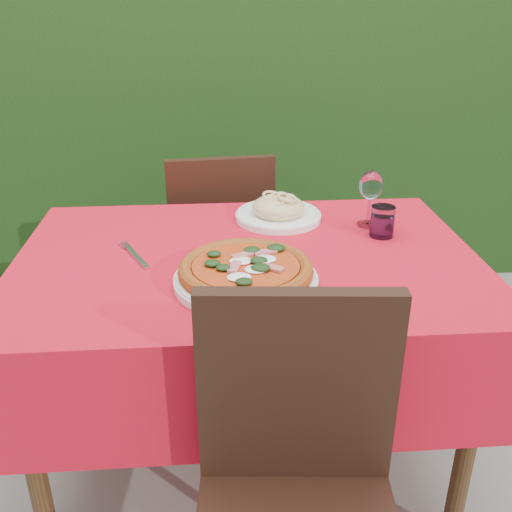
{
  "coord_description": "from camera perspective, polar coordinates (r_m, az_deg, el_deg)",
  "views": [
    {
      "loc": [
        -0.09,
        -1.41,
        1.4
      ],
      "look_at": [
        0.02,
        -0.05,
        0.77
      ],
      "focal_mm": 40.0,
      "sensor_mm": 36.0,
      "label": 1
    }
  ],
  "objects": [
    {
      "name": "hedge",
      "position": [
        3.0,
        -2.87,
        15.55
      ],
      "size": [
        3.2,
        0.55,
        1.78
      ],
      "color": "black",
      "rests_on": "ground"
    },
    {
      "name": "pasta_plate",
      "position": [
        1.8,
        2.24,
        4.51
      ],
      "size": [
        0.27,
        0.27,
        0.08
      ],
      "rotation": [
        0.0,
        0.0,
        -0.4
      ],
      "color": "white",
      "rests_on": "dining_table"
    },
    {
      "name": "water_glass",
      "position": [
        1.71,
        12.5,
        3.25
      ],
      "size": [
        0.07,
        0.07,
        0.09
      ],
      "color": "silver",
      "rests_on": "dining_table"
    },
    {
      "name": "dining_table",
      "position": [
        1.63,
        -0.84,
        -4.76
      ],
      "size": [
        1.26,
        0.86,
        0.75
      ],
      "color": "#482E17",
      "rests_on": "ground"
    },
    {
      "name": "chair_near",
      "position": [
        1.22,
        4.18,
        -21.93
      ],
      "size": [
        0.44,
        0.44,
        0.9
      ],
      "rotation": [
        0.0,
        0.0,
        -0.08
      ],
      "color": "black",
      "rests_on": "ground"
    },
    {
      "name": "ground",
      "position": [
        1.99,
        -0.73,
        -19.84
      ],
      "size": [
        60.0,
        60.0,
        0.0
      ],
      "primitive_type": "plane",
      "color": "slate",
      "rests_on": "ground"
    },
    {
      "name": "pizza_plate",
      "position": [
        1.4,
        -1.02,
        -1.65
      ],
      "size": [
        0.36,
        0.36,
        0.07
      ],
      "rotation": [
        0.0,
        0.0,
        0.07
      ],
      "color": "silver",
      "rests_on": "dining_table"
    },
    {
      "name": "wine_glass",
      "position": [
        1.75,
        11.39,
        6.71
      ],
      "size": [
        0.07,
        0.07,
        0.17
      ],
      "color": "white",
      "rests_on": "dining_table"
    },
    {
      "name": "fork",
      "position": [
        1.57,
        -11.83,
        -0.11
      ],
      "size": [
        0.12,
        0.2,
        0.01
      ],
      "primitive_type": "cube",
      "rotation": [
        0.0,
        0.0,
        0.45
      ],
      "color": "silver",
      "rests_on": "dining_table"
    },
    {
      "name": "chair_far",
      "position": [
        2.26,
        -3.66,
        1.23
      ],
      "size": [
        0.43,
        0.43,
        0.87
      ],
      "rotation": [
        0.0,
        0.0,
        3.25
      ],
      "color": "black",
      "rests_on": "ground"
    }
  ]
}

